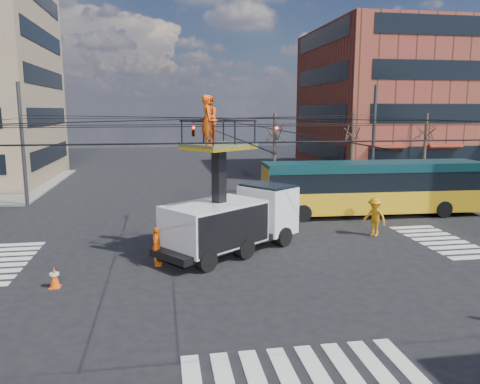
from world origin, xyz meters
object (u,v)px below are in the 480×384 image
at_px(city_bus, 372,187).
at_px(traffic_cone, 54,277).
at_px(worker_ground, 157,247).
at_px(flagger, 375,217).
at_px(utility_truck, 232,203).

distance_m(city_bus, traffic_cone, 18.68).
bearing_deg(city_bus, traffic_cone, -148.48).
bearing_deg(worker_ground, city_bus, -54.85).
height_order(city_bus, traffic_cone, city_bus).
xyz_separation_m(traffic_cone, flagger, (14.31, 4.65, 0.59)).
height_order(utility_truck, worker_ground, utility_truck).
xyz_separation_m(city_bus, worker_ground, (-12.67, -7.33, -0.93)).
distance_m(city_bus, worker_ground, 14.67).
bearing_deg(worker_ground, utility_truck, -60.96).
bearing_deg(utility_truck, worker_ground, 167.30).
relative_size(worker_ground, flagger, 0.81).
height_order(city_bus, worker_ground, city_bus).
bearing_deg(city_bus, worker_ground, -147.74).
height_order(worker_ground, flagger, flagger).
height_order(city_bus, flagger, city_bus).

